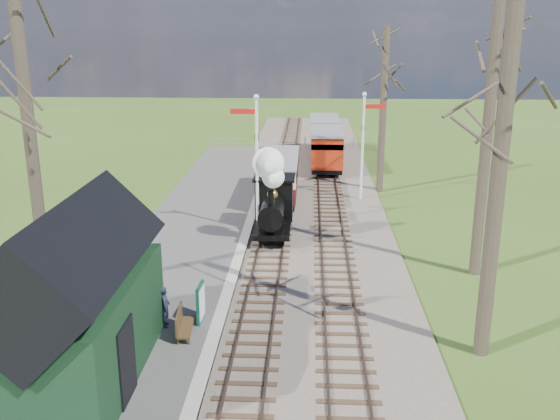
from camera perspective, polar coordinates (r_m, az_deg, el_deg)
The scene contains 18 objects.
distant_hills at distance 78.66m, azimuth 2.50°, elevation -2.13°, with size 114.40×48.00×22.02m.
ballast_bed at distance 33.36m, azimuth 2.23°, elevation 1.02°, with size 8.00×60.00×0.10m, color brown.
track_near at distance 33.38m, azimuth 0.00°, elevation 1.13°, with size 1.60×60.00×0.15m.
track_far at distance 33.36m, azimuth 4.47°, elevation 1.07°, with size 1.60×60.00×0.15m.
platform at distance 26.21m, azimuth -8.53°, elevation -3.43°, with size 5.00×44.00×0.20m, color #474442.
coping_strip at distance 25.86m, azimuth -3.51°, elevation -3.54°, with size 0.40×44.00×0.21m, color #B2AD9E.
station_shed at distance 16.70m, azimuth -18.16°, elevation -8.01°, with size 3.25×6.30×4.78m.
semaphore_near at distance 26.78m, azimuth -2.27°, elevation 5.01°, with size 1.22×0.24×6.22m.
semaphore_far at distance 32.75m, azimuth 7.72°, elevation 6.52°, with size 1.22×0.24×5.72m.
bare_trees at distance 20.59m, azimuth 2.13°, elevation 5.99°, with size 15.51×22.39×12.00m.
fence_line at distance 46.92m, azimuth 1.19°, elevation 6.20°, with size 12.60×0.08×1.00m.
locomotive at distance 26.74m, azimuth -0.68°, elevation 1.23°, with size 1.64×3.83×4.11m.
coach at distance 32.73m, azimuth -0.03°, elevation 3.18°, with size 1.92×6.57×2.02m.
red_carriage_a at distance 39.55m, azimuth 4.25°, elevation 5.58°, with size 2.03×5.03×2.14m.
red_carriage_b at distance 44.97m, azimuth 4.09°, elevation 6.92°, with size 2.03×5.03×2.14m.
sign_board at distance 19.48m, azimuth -7.26°, elevation -8.41°, with size 0.14×0.82×1.20m.
bench at distance 18.83m, azimuth -8.96°, elevation -10.17°, with size 0.53×1.42×0.79m.
person at distance 19.30m, azimuth -10.47°, elevation -8.68°, with size 0.47×0.31×1.28m, color #1A1D2F.
Camera 1 is at (1.54, -10.14, 8.98)m, focal length 40.00 mm.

